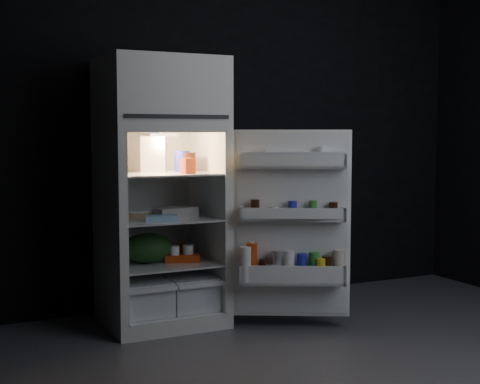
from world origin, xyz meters
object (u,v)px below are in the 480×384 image
milk_jug (153,154)px  refrigerator (159,183)px  fridge_door (292,227)px  egg_carton (177,213)px  yogurt_tray (183,258)px

milk_jug → refrigerator: bearing=9.9°
fridge_door → egg_carton: 0.77m
fridge_door → milk_jug: bearing=143.2°
refrigerator → fridge_door: 0.94m
egg_carton → yogurt_tray: bearing=12.4°
egg_carton → fridge_door: bearing=-44.1°
fridge_door → milk_jug: 1.04m
refrigerator → milk_jug: refrigerator is taller
refrigerator → fridge_door: (0.71, -0.55, -0.28)m
refrigerator → egg_carton: 0.25m
refrigerator → milk_jug: (-0.04, 0.01, 0.19)m
refrigerator → egg_carton: (0.07, -0.13, -0.19)m
milk_jug → egg_carton: size_ratio=0.86×
refrigerator → milk_jug: size_ratio=7.42×
milk_jug → yogurt_tray: (0.16, -0.12, -0.69)m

